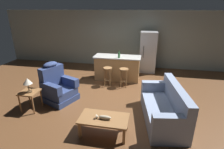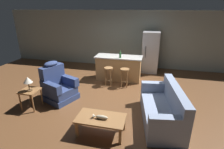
{
  "view_description": "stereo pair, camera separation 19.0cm",
  "coord_description": "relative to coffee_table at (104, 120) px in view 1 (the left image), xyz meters",
  "views": [
    {
      "loc": [
        1.06,
        -5.1,
        2.72
      ],
      "look_at": [
        0.07,
        -0.1,
        0.75
      ],
      "focal_mm": 28.0,
      "sensor_mm": 36.0,
      "label": 1
    },
    {
      "loc": [
        1.25,
        -5.06,
        2.72
      ],
      "look_at": [
        0.07,
        -0.1,
        0.75
      ],
      "focal_mm": 28.0,
      "sensor_mm": 36.0,
      "label": 2
    }
  ],
  "objects": [
    {
      "name": "recliner_near_lamp",
      "position": [
        -1.76,
        1.26,
        0.06
      ],
      "size": [
        1.1,
        1.1,
        1.2
      ],
      "rotation": [
        0.0,
        0.0,
        -0.4
      ],
      "color": "navy",
      "rests_on": "ground_plane"
    },
    {
      "name": "refrigerator",
      "position": [
        0.91,
        4.47,
        0.52
      ],
      "size": [
        0.7,
        0.69,
        1.76
      ],
      "color": "#B7B7BC",
      "rests_on": "ground_plane"
    },
    {
      "name": "kitchen_island",
      "position": [
        -0.25,
        3.27,
        0.11
      ],
      "size": [
        1.8,
        0.7,
        0.95
      ],
      "color": "#AD7F4C",
      "rests_on": "ground_plane"
    },
    {
      "name": "fish_figurine",
      "position": [
        0.0,
        -0.05,
        0.1
      ],
      "size": [
        0.34,
        0.1,
        0.1
      ],
      "color": "#4C3823",
      "rests_on": "coffee_table"
    },
    {
      "name": "end_table",
      "position": [
        -2.25,
        0.6,
        0.1
      ],
      "size": [
        0.48,
        0.48,
        0.56
      ],
      "color": "olive",
      "rests_on": "ground_plane"
    },
    {
      "name": "back_wall",
      "position": [
        -0.25,
        5.05,
        0.94
      ],
      "size": [
        12.0,
        0.05,
        2.6
      ],
      "color": "#939E93",
      "rests_on": "ground_plane"
    },
    {
      "name": "bar_stool_right",
      "position": [
        0.1,
        2.64,
        0.11
      ],
      "size": [
        0.32,
        0.32,
        0.68
      ],
      "color": "olive",
      "rests_on": "ground_plane"
    },
    {
      "name": "ground_plane",
      "position": [
        -0.25,
        1.92,
        -0.36
      ],
      "size": [
        12.0,
        12.0,
        0.0
      ],
      "color": "brown"
    },
    {
      "name": "table_lamp",
      "position": [
        -2.22,
        0.56,
        0.5
      ],
      "size": [
        0.24,
        0.24,
        0.41
      ],
      "color": "#4C3823",
      "rests_on": "end_table"
    },
    {
      "name": "coffee_table",
      "position": [
        0.0,
        0.0,
        0.0
      ],
      "size": [
        1.1,
        0.6,
        0.42
      ],
      "color": "olive",
      "rests_on": "ground_plane"
    },
    {
      "name": "couch",
      "position": [
        1.38,
        0.8,
        -0.02
      ],
      "size": [
        1.12,
        2.01,
        0.94
      ],
      "rotation": [
        0.0,
        0.0,
        3.3
      ],
      "color": "#8493B2",
      "rests_on": "ground_plane"
    },
    {
      "name": "bar_stool_left",
      "position": [
        -0.5,
        2.64,
        0.11
      ],
      "size": [
        0.32,
        0.32,
        0.68
      ],
      "color": "olive",
      "rests_on": "ground_plane"
    },
    {
      "name": "bottle_tall_green",
      "position": [
        -0.15,
        3.07,
        0.69
      ],
      "size": [
        0.08,
        0.08,
        0.28
      ],
      "color": "#2D6B38",
      "rests_on": "kitchen_island"
    }
  ]
}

